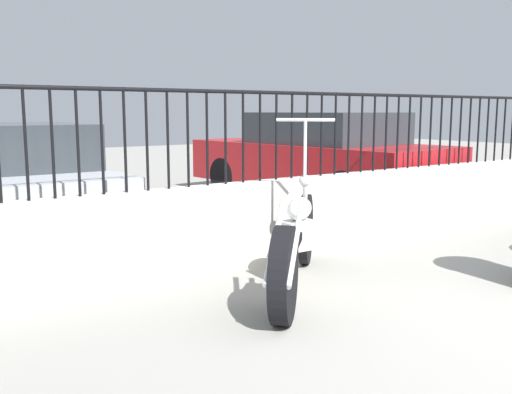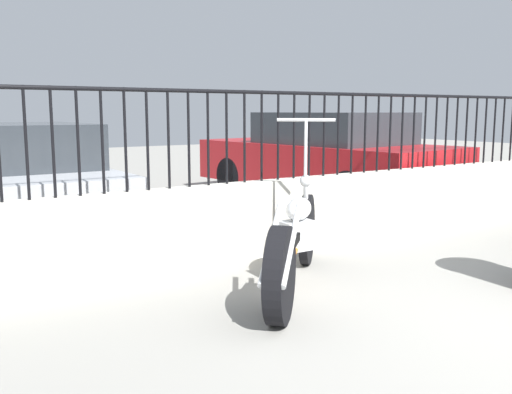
# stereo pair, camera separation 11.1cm
# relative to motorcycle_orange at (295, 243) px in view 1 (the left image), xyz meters

# --- Properties ---
(low_wall) EXTENTS (10.54, 0.18, 0.75)m
(low_wall) POSITION_rel_motorcycle_orange_xyz_m (1.06, 1.13, -0.03)
(low_wall) COLOR beige
(low_wall) RESTS_ON ground_plane
(fence_railing) EXTENTS (10.54, 0.04, 0.88)m
(fence_railing) POSITION_rel_motorcycle_orange_xyz_m (1.06, 1.13, 0.93)
(fence_railing) COLOR black
(fence_railing) RESTS_ON low_wall
(motorcycle_orange) EXTENTS (1.68, 1.65, 1.38)m
(motorcycle_orange) POSITION_rel_motorcycle_orange_xyz_m (0.00, 0.00, 0.00)
(motorcycle_orange) COLOR black
(motorcycle_orange) RESTS_ON ground_plane
(car_silver) EXTENTS (1.73, 3.95, 1.30)m
(car_silver) POSITION_rel_motorcycle_orange_xyz_m (-1.35, 3.67, 0.25)
(car_silver) COLOR black
(car_silver) RESTS_ON ground_plane
(car_red) EXTENTS (2.30, 4.59, 1.42)m
(car_red) POSITION_rel_motorcycle_orange_xyz_m (3.41, 3.61, 0.31)
(car_red) COLOR black
(car_red) RESTS_ON ground_plane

